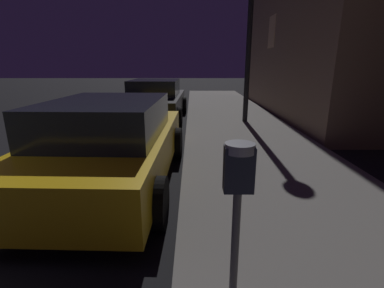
% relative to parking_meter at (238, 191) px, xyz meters
% --- Properties ---
extents(sidewalk, '(3.20, 36.00, 0.15)m').
position_rel_parking_meter_xyz_m(sidewalk, '(1.13, 0.38, -1.09)').
color(sidewalk, slate).
rests_on(sidewalk, ground).
extents(parking_meter, '(0.19, 0.19, 1.34)m').
position_rel_parking_meter_xyz_m(parking_meter, '(0.00, 0.00, 0.00)').
color(parking_meter, '#59595B').
rests_on(parking_meter, sidewalk).
extents(car_yellow_cab, '(2.21, 4.35, 1.43)m').
position_rel_parking_meter_xyz_m(car_yellow_cab, '(-1.62, 2.74, -0.45)').
color(car_yellow_cab, gold).
rests_on(car_yellow_cab, ground).
extents(car_black, '(2.19, 4.46, 1.43)m').
position_rel_parking_meter_xyz_m(car_black, '(-1.62, 8.45, -0.46)').
color(car_black, black).
rests_on(car_black, ground).
extents(street_lamp, '(0.44, 0.44, 4.89)m').
position_rel_parking_meter_xyz_m(street_lamp, '(1.45, 7.38, 2.27)').
color(street_lamp, black).
rests_on(street_lamp, sidewalk).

